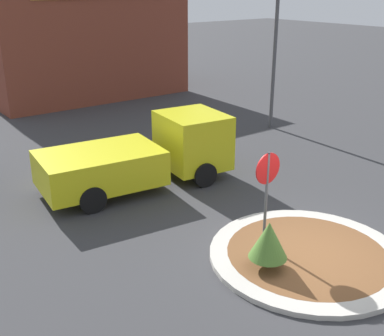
# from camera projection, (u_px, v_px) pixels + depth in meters

# --- Properties ---
(ground_plane) EXTENTS (120.00, 120.00, 0.00)m
(ground_plane) POSITION_uv_depth(u_px,v_px,m) (307.00, 257.00, 11.52)
(ground_plane) COLOR #38383A
(traffic_island) EXTENTS (4.68, 4.68, 0.13)m
(traffic_island) POSITION_uv_depth(u_px,v_px,m) (307.00, 255.00, 11.50)
(traffic_island) COLOR #BCB7AD
(traffic_island) RESTS_ON ground_plane
(stop_sign) EXTENTS (0.76, 0.07, 2.53)m
(stop_sign) POSITION_uv_depth(u_px,v_px,m) (267.00, 183.00, 11.25)
(stop_sign) COLOR #4C4C51
(stop_sign) RESTS_ON ground_plane
(island_shrub) EXTENTS (0.87, 0.87, 1.13)m
(island_shrub) POSITION_uv_depth(u_px,v_px,m) (269.00, 240.00, 10.65)
(island_shrub) COLOR brown
(island_shrub) RESTS_ON traffic_island
(utility_truck) EXTENTS (6.28, 3.00, 2.14)m
(utility_truck) POSITION_uv_depth(u_px,v_px,m) (145.00, 155.00, 15.32)
(utility_truck) COLOR gold
(utility_truck) RESTS_ON ground_plane
(storefront_building) EXTENTS (10.72, 6.07, 6.66)m
(storefront_building) POSITION_uv_depth(u_px,v_px,m) (81.00, 36.00, 27.29)
(storefront_building) COLOR brown
(storefront_building) RESTS_ON ground_plane
(light_pole) EXTENTS (0.70, 0.30, 5.85)m
(light_pole) POSITION_uv_depth(u_px,v_px,m) (275.00, 50.00, 20.69)
(light_pole) COLOR #4C4C51
(light_pole) RESTS_ON ground_plane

